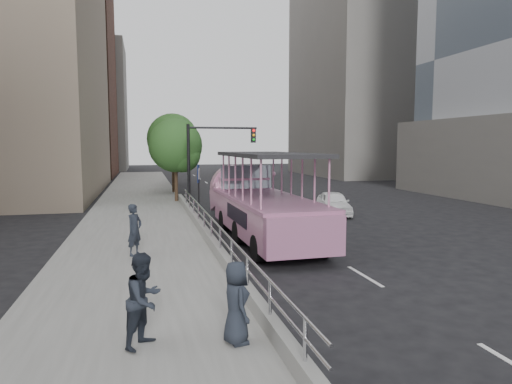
{
  "coord_description": "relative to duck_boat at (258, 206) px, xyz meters",
  "views": [
    {
      "loc": [
        -5.48,
        -14.37,
        3.98
      ],
      "look_at": [
        -1.46,
        1.86,
        2.26
      ],
      "focal_mm": 32.0,
      "sensor_mm": 36.0,
      "label": 1
    }
  ],
  "objects": [
    {
      "name": "ground",
      "position": [
        0.67,
        -4.63,
        -1.36
      ],
      "size": [
        160.0,
        160.0,
        0.0
      ],
      "primitive_type": "plane",
      "color": "black"
    },
    {
      "name": "sidewalk",
      "position": [
        -5.08,
        5.37,
        -1.21
      ],
      "size": [
        5.5,
        80.0,
        0.3
      ],
      "primitive_type": "cube",
      "color": "#999994",
      "rests_on": "ground"
    },
    {
      "name": "kerb_wall",
      "position": [
        -2.45,
        -2.63,
        -0.88
      ],
      "size": [
        0.24,
        30.0,
        0.36
      ],
      "primitive_type": "cube",
      "color": "gray",
      "rests_on": "sidewalk"
    },
    {
      "name": "guardrail",
      "position": [
        -2.45,
        -2.63,
        -0.22
      ],
      "size": [
        0.07,
        22.0,
        0.71
      ],
      "color": "silver",
      "rests_on": "kerb_wall"
    },
    {
      "name": "duck_boat",
      "position": [
        0.0,
        0.0,
        0.0
      ],
      "size": [
        2.98,
        11.14,
        3.68
      ],
      "color": "black",
      "rests_on": "ground"
    },
    {
      "name": "car",
      "position": [
        5.72,
        5.05,
        -0.69
      ],
      "size": [
        2.4,
        4.2,
        1.35
      ],
      "primitive_type": "imported",
      "rotation": [
        0.0,
        0.0,
        -0.21
      ],
      "color": "white",
      "rests_on": "ground"
    },
    {
      "name": "pedestrian_near",
      "position": [
        -5.15,
        -3.46,
        -0.2
      ],
      "size": [
        0.71,
        0.76,
        1.73
      ],
      "primitive_type": "imported",
      "rotation": [
        0.0,
        0.0,
        0.92
      ],
      "color": "#202630",
      "rests_on": "sidewalk"
    },
    {
      "name": "pedestrian_mid",
      "position": [
        -4.85,
        -10.66,
        -0.19
      ],
      "size": [
        1.04,
        1.07,
        1.74
      ],
      "primitive_type": "imported",
      "rotation": [
        0.0,
        0.0,
        0.9
      ],
      "color": "#202630",
      "rests_on": "sidewalk"
    },
    {
      "name": "pedestrian_far",
      "position": [
        -3.2,
        -10.95,
        -0.29
      ],
      "size": [
        0.6,
        0.82,
        1.55
      ],
      "primitive_type": "imported",
      "rotation": [
        0.0,
        0.0,
        1.71
      ],
      "color": "#202630",
      "rests_on": "sidewalk"
    },
    {
      "name": "parking_sign",
      "position": [
        -1.95,
        5.37,
        0.47
      ],
      "size": [
        0.19,
        0.65,
        2.94
      ],
      "color": "black",
      "rests_on": "ground"
    },
    {
      "name": "traffic_signal",
      "position": [
        -1.04,
        7.86,
        2.13
      ],
      "size": [
        4.2,
        0.32,
        5.2
      ],
      "color": "black",
      "rests_on": "ground"
    },
    {
      "name": "street_tree_near",
      "position": [
        -2.63,
        11.29,
        2.45
      ],
      "size": [
        3.52,
        3.52,
        5.72
      ],
      "color": "#312316",
      "rests_on": "ground"
    },
    {
      "name": "street_tree_far",
      "position": [
        -2.43,
        17.29,
        2.94
      ],
      "size": [
        3.97,
        3.97,
        6.45
      ],
      "color": "#312316",
      "rests_on": "ground"
    },
    {
      "name": "midrise_brick",
      "position": [
        -17.33,
        43.37,
        11.64
      ],
      "size": [
        18.0,
        16.0,
        26.0
      ],
      "primitive_type": "cube",
      "color": "brown",
      "rests_on": "ground"
    },
    {
      "name": "midrise_stone_a",
      "position": [
        26.67,
        37.37,
        14.64
      ],
      "size": [
        20.0,
        20.0,
        32.0
      ],
      "primitive_type": "cube",
      "color": "slate",
      "rests_on": "ground"
    },
    {
      "name": "midrise_stone_b",
      "position": [
        -15.33,
        59.37,
        8.64
      ],
      "size": [
        16.0,
        14.0,
        20.0
      ],
      "primitive_type": "cube",
      "color": "slate",
      "rests_on": "ground"
    }
  ]
}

